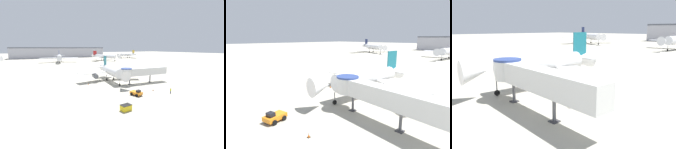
% 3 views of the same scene
% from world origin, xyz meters
% --- Properties ---
extents(ground_plane, '(800.00, 800.00, 0.00)m').
position_xyz_m(ground_plane, '(0.00, 0.00, 0.00)').
color(ground_plane, '#A8A393').
extents(main_airplane, '(27.38, 26.01, 9.89)m').
position_xyz_m(main_airplane, '(-1.70, 2.90, 4.18)').
color(main_airplane, white).
rests_on(main_airplane, ground_plane).
extents(jet_bridge, '(20.36, 4.79, 6.25)m').
position_xyz_m(jet_bridge, '(6.75, -6.12, 4.56)').
color(jet_bridge, silver).
rests_on(jet_bridge, ground_plane).
extents(pushback_tug_orange, '(2.89, 3.76, 1.76)m').
position_xyz_m(pushback_tug_orange, '(-4.53, -17.75, 0.79)').
color(pushback_tug_orange, orange).
rests_on(pushback_tug_orange, ground_plane).
extents(traffic_cone_apron_front, '(0.41, 0.41, 0.68)m').
position_xyz_m(traffic_cone_apron_front, '(3.07, -16.59, 0.33)').
color(traffic_cone_apron_front, black).
rests_on(traffic_cone_apron_front, ground_plane).
extents(traffic_cone_port_wing, '(0.39, 0.39, 0.65)m').
position_xyz_m(traffic_cone_port_wing, '(-12.41, 1.40, 0.31)').
color(traffic_cone_port_wing, black).
rests_on(traffic_cone_port_wing, ground_plane).
extents(background_jet_navy_tail, '(35.70, 36.70, 11.77)m').
position_xyz_m(background_jet_navy_tail, '(-68.67, 103.49, 5.13)').
color(background_jet_navy_tail, white).
rests_on(background_jet_navy_tail, ground_plane).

